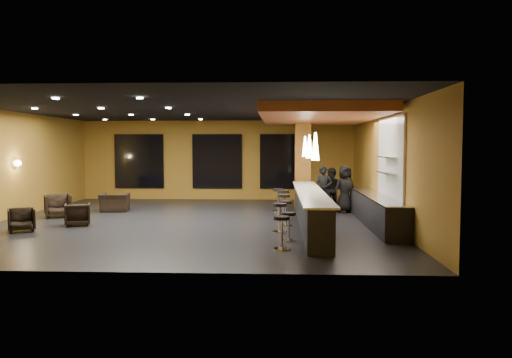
{
  "coord_description": "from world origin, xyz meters",
  "views": [
    {
      "loc": [
        2.74,
        -15.54,
        2.34
      ],
      "look_at": [
        2.0,
        0.5,
        1.3
      ],
      "focal_mm": 35.0,
      "sensor_mm": 36.0,
      "label": 1
    }
  ],
  "objects_px": {
    "prep_counter": "(376,210)",
    "armchair_d": "(115,202)",
    "pendant_1": "(309,146)",
    "armchair_b": "(78,214)",
    "staff_a": "(323,190)",
    "staff_c": "(345,189)",
    "pendant_0": "(315,146)",
    "bar_counter": "(310,210)",
    "staff_b": "(333,190)",
    "armchair_a": "(21,220)",
    "bar_stool_1": "(289,223)",
    "bar_stool_3": "(286,210)",
    "bar_stool_5": "(283,199)",
    "bar_stool_4": "(284,204)",
    "bar_stool_6": "(278,197)",
    "pendant_2": "(305,146)",
    "bar_stool_2": "(280,214)",
    "column": "(303,162)",
    "armchair_c": "(58,206)",
    "bar_stool_0": "(282,228)"
  },
  "relations": [
    {
      "from": "prep_counter",
      "to": "staff_a",
      "type": "xyz_separation_m",
      "value": [
        -1.35,
        2.46,
        0.41
      ]
    },
    {
      "from": "prep_counter",
      "to": "armchair_d",
      "type": "height_order",
      "value": "prep_counter"
    },
    {
      "from": "bar_counter",
      "to": "bar_stool_2",
      "type": "distance_m",
      "value": 1.35
    },
    {
      "from": "bar_counter",
      "to": "bar_stool_3",
      "type": "relative_size",
      "value": 10.6
    },
    {
      "from": "staff_a",
      "to": "staff_b",
      "type": "height_order",
      "value": "staff_a"
    },
    {
      "from": "armchair_a",
      "to": "bar_stool_1",
      "type": "bearing_deg",
      "value": -37.66
    },
    {
      "from": "column",
      "to": "pendant_2",
      "type": "relative_size",
      "value": 5.0
    },
    {
      "from": "pendant_0",
      "to": "bar_counter",
      "type": "bearing_deg",
      "value": 90.0
    },
    {
      "from": "column",
      "to": "staff_b",
      "type": "bearing_deg",
      "value": -50.63
    },
    {
      "from": "staff_a",
      "to": "staff_c",
      "type": "distance_m",
      "value": 0.82
    },
    {
      "from": "pendant_0",
      "to": "staff_c",
      "type": "height_order",
      "value": "pendant_0"
    },
    {
      "from": "pendant_0",
      "to": "bar_stool_5",
      "type": "relative_size",
      "value": 0.81
    },
    {
      "from": "pendant_1",
      "to": "armchair_d",
      "type": "relative_size",
      "value": 0.7
    },
    {
      "from": "pendant_0",
      "to": "pendant_1",
      "type": "height_order",
      "value": "same"
    },
    {
      "from": "bar_counter",
      "to": "column",
      "type": "xyz_separation_m",
      "value": [
        0.0,
        4.6,
        1.25
      ]
    },
    {
      "from": "armchair_a",
      "to": "staff_b",
      "type": "bearing_deg",
      "value": -2.78
    },
    {
      "from": "pendant_0",
      "to": "armchair_b",
      "type": "height_order",
      "value": "pendant_0"
    },
    {
      "from": "pendant_1",
      "to": "bar_stool_6",
      "type": "relative_size",
      "value": 0.84
    },
    {
      "from": "bar_stool_5",
      "to": "armchair_b",
      "type": "bearing_deg",
      "value": -158.83
    },
    {
      "from": "armchair_d",
      "to": "bar_stool_0",
      "type": "height_order",
      "value": "bar_stool_0"
    },
    {
      "from": "bar_stool_2",
      "to": "armchair_b",
      "type": "bearing_deg",
      "value": 170.86
    },
    {
      "from": "pendant_0",
      "to": "armchair_a",
      "type": "bearing_deg",
      "value": 174.21
    },
    {
      "from": "bar_counter",
      "to": "bar_stool_3",
      "type": "xyz_separation_m",
      "value": [
        -0.7,
        0.02,
        -0.02
      ]
    },
    {
      "from": "pendant_0",
      "to": "bar_stool_4",
      "type": "height_order",
      "value": "pendant_0"
    },
    {
      "from": "pendant_0",
      "to": "pendant_1",
      "type": "bearing_deg",
      "value": 90.0
    },
    {
      "from": "armchair_b",
      "to": "bar_counter",
      "type": "bearing_deg",
      "value": 159.72
    },
    {
      "from": "bar_counter",
      "to": "bar_stool_4",
      "type": "distance_m",
      "value": 1.45
    },
    {
      "from": "armchair_a",
      "to": "prep_counter",
      "type": "bearing_deg",
      "value": -19.96
    },
    {
      "from": "pendant_2",
      "to": "armchair_b",
      "type": "relative_size",
      "value": 0.96
    },
    {
      "from": "bar_stool_1",
      "to": "bar_stool_6",
      "type": "relative_size",
      "value": 0.86
    },
    {
      "from": "bar_counter",
      "to": "staff_b",
      "type": "height_order",
      "value": "staff_b"
    },
    {
      "from": "armchair_c",
      "to": "bar_stool_1",
      "type": "relative_size",
      "value": 1.16
    },
    {
      "from": "bar_stool_3",
      "to": "bar_stool_1",
      "type": "bearing_deg",
      "value": -88.95
    },
    {
      "from": "bar_counter",
      "to": "bar_stool_1",
      "type": "bearing_deg",
      "value": -106.46
    },
    {
      "from": "staff_c",
      "to": "bar_stool_4",
      "type": "distance_m",
      "value": 2.95
    },
    {
      "from": "staff_c",
      "to": "pendant_2",
      "type": "bearing_deg",
      "value": 168.02
    },
    {
      "from": "bar_stool_4",
      "to": "armchair_c",
      "type": "bearing_deg",
      "value": 177.08
    },
    {
      "from": "bar_counter",
      "to": "staff_a",
      "type": "height_order",
      "value": "staff_a"
    },
    {
      "from": "bar_stool_2",
      "to": "bar_stool_1",
      "type": "bearing_deg",
      "value": -79.64
    },
    {
      "from": "bar_stool_3",
      "to": "bar_stool_2",
      "type": "bearing_deg",
      "value": -99.8
    },
    {
      "from": "staff_b",
      "to": "bar_stool_6",
      "type": "height_order",
      "value": "staff_b"
    },
    {
      "from": "pendant_2",
      "to": "bar_stool_5",
      "type": "bearing_deg",
      "value": -138.25
    },
    {
      "from": "bar_stool_0",
      "to": "bar_stool_4",
      "type": "bearing_deg",
      "value": 88.88
    },
    {
      "from": "bar_counter",
      "to": "pendant_2",
      "type": "height_order",
      "value": "pendant_2"
    },
    {
      "from": "pendant_0",
      "to": "staff_a",
      "type": "height_order",
      "value": "pendant_0"
    },
    {
      "from": "pendant_2",
      "to": "staff_a",
      "type": "distance_m",
      "value": 1.65
    },
    {
      "from": "staff_a",
      "to": "bar_stool_2",
      "type": "distance_m",
      "value": 4.28
    },
    {
      "from": "pendant_1",
      "to": "armchair_b",
      "type": "distance_m",
      "value": 7.22
    },
    {
      "from": "pendant_1",
      "to": "staff_b",
      "type": "bearing_deg",
      "value": 70.52
    },
    {
      "from": "staff_b",
      "to": "bar_stool_2",
      "type": "relative_size",
      "value": 1.98
    }
  ]
}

